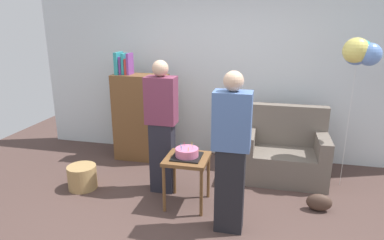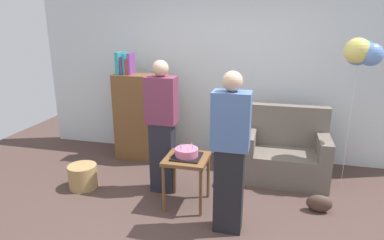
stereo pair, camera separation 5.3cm
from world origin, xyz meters
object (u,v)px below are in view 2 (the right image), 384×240
object	(u,v)px
side_table	(187,164)
person_blowing_candles	(162,127)
bookshelf	(142,116)
birthday_cake	(187,153)
couch	(284,154)
balloon_bunch	(361,52)
wicker_basket	(83,176)
person_holding_cake	(230,153)
handbag	(319,203)

from	to	relation	value
side_table	person_blowing_candles	size ratio (longest dim) A/B	0.36
bookshelf	birthday_cake	size ratio (longest dim) A/B	5.05
couch	balloon_bunch	world-z (taller)	balloon_bunch
birthday_cake	wicker_basket	bearing A→B (deg)	176.97
couch	bookshelf	distance (m)	2.14
birthday_cake	balloon_bunch	size ratio (longest dim) A/B	0.17
side_table	person_holding_cake	xyz separation A→B (m)	(0.53, -0.37, 0.34)
bookshelf	person_blowing_candles	size ratio (longest dim) A/B	0.99
couch	side_table	world-z (taller)	couch
person_blowing_candles	person_holding_cake	size ratio (longest dim) A/B	1.00
person_blowing_candles	handbag	bearing A→B (deg)	-10.39
couch	person_blowing_candles	world-z (taller)	person_blowing_candles
side_table	wicker_basket	bearing A→B (deg)	176.97
handbag	side_table	bearing A→B (deg)	-172.38
birthday_cake	bookshelf	bearing A→B (deg)	130.54
side_table	birthday_cake	xyz separation A→B (m)	(-0.00, -0.00, 0.14)
bookshelf	handbag	xyz separation A→B (m)	(2.49, -0.98, -0.57)
person_holding_cake	birthday_cake	bearing A→B (deg)	-10.93
handbag	balloon_bunch	distance (m)	1.80
side_table	couch	bearing A→B (deg)	42.23
person_blowing_candles	handbag	size ratio (longest dim) A/B	5.82
person_blowing_candles	wicker_basket	world-z (taller)	person_blowing_candles
wicker_basket	side_table	bearing A→B (deg)	-3.03
couch	wicker_basket	distance (m)	2.66
wicker_basket	couch	bearing A→B (deg)	20.32
bookshelf	handbag	world-z (taller)	bookshelf
bookshelf	balloon_bunch	size ratio (longest dim) A/B	0.86
wicker_basket	handbag	xyz separation A→B (m)	(2.87, 0.12, -0.05)
person_holding_cake	bookshelf	bearing A→B (deg)	-21.14
couch	handbag	size ratio (longest dim) A/B	3.93
side_table	wicker_basket	distance (m)	1.43
couch	balloon_bunch	size ratio (longest dim) A/B	0.59
handbag	couch	bearing A→B (deg)	115.75
person_holding_cake	wicker_basket	distance (m)	2.09
person_blowing_candles	wicker_basket	distance (m)	1.24
birthday_cake	handbag	bearing A→B (deg)	7.62
person_blowing_candles	person_holding_cake	xyz separation A→B (m)	(0.91, -0.64, 0.00)
person_holding_cake	wicker_basket	size ratio (longest dim) A/B	4.53
wicker_basket	person_blowing_candles	bearing A→B (deg)	10.78
person_holding_cake	side_table	bearing A→B (deg)	-10.93
side_table	wicker_basket	xyz separation A→B (m)	(-1.39, 0.07, -0.35)
birthday_cake	couch	bearing A→B (deg)	42.23
couch	person_holding_cake	size ratio (longest dim) A/B	0.67
handbag	balloon_bunch	size ratio (longest dim) A/B	0.15
couch	handbag	distance (m)	0.92
bookshelf	person_blowing_candles	bearing A→B (deg)	-55.30
wicker_basket	handbag	world-z (taller)	wicker_basket
couch	bookshelf	bearing A→B (deg)	175.01
couch	bookshelf	world-z (taller)	bookshelf
couch	balloon_bunch	xyz separation A→B (m)	(0.76, -0.07, 1.36)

